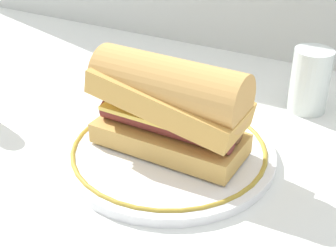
# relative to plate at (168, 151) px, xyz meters

# --- Properties ---
(ground_plane) EXTENTS (1.50, 1.50, 0.00)m
(ground_plane) POSITION_rel_plate_xyz_m (0.00, -0.03, -0.01)
(ground_plane) COLOR white
(plate) EXTENTS (0.27, 0.27, 0.01)m
(plate) POSITION_rel_plate_xyz_m (0.00, 0.00, 0.00)
(plate) COLOR white
(plate) RESTS_ON ground_plane
(sausage_sandwich) EXTENTS (0.19, 0.09, 0.12)m
(sausage_sandwich) POSITION_rel_plate_xyz_m (-0.00, -0.00, 0.07)
(sausage_sandwich) COLOR tan
(sausage_sandwich) RESTS_ON plate
(drinking_glass) EXTENTS (0.06, 0.06, 0.09)m
(drinking_glass) POSITION_rel_plate_xyz_m (0.12, 0.21, 0.03)
(drinking_glass) COLOR silver
(drinking_glass) RESTS_ON ground_plane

